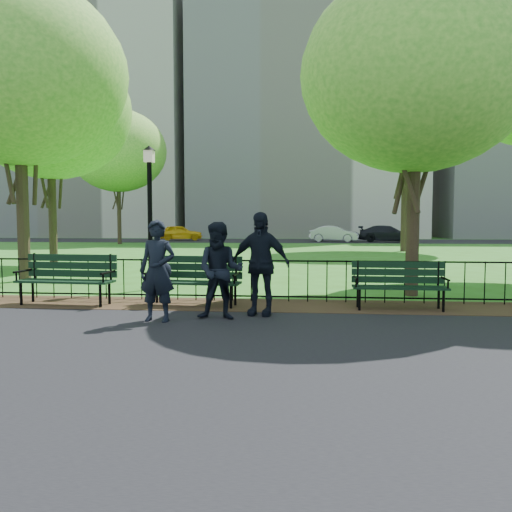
# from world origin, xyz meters

# --- Properties ---
(ground) EXTENTS (120.00, 120.00, 0.00)m
(ground) POSITION_xyz_m (0.00, 0.00, 0.00)
(ground) COLOR #346B1C
(asphalt_path) EXTENTS (60.00, 9.20, 0.01)m
(asphalt_path) POSITION_xyz_m (0.00, -3.40, 0.01)
(asphalt_path) COLOR black
(asphalt_path) RESTS_ON ground
(dirt_strip) EXTENTS (60.00, 1.60, 0.01)m
(dirt_strip) POSITION_xyz_m (0.00, 1.50, 0.01)
(dirt_strip) COLOR #362716
(dirt_strip) RESTS_ON ground
(far_street) EXTENTS (70.00, 9.00, 0.01)m
(far_street) POSITION_xyz_m (0.00, 35.00, 0.01)
(far_street) COLOR black
(far_street) RESTS_ON ground
(iron_fence) EXTENTS (24.06, 0.06, 1.00)m
(iron_fence) POSITION_xyz_m (0.00, 2.00, 0.50)
(iron_fence) COLOR black
(iron_fence) RESTS_ON ground
(apartment_west) EXTENTS (22.00, 15.00, 26.00)m
(apartment_west) POSITION_xyz_m (-22.00, 48.00, 13.00)
(apartment_west) COLOR beige
(apartment_west) RESTS_ON ground
(apartment_mid) EXTENTS (24.00, 15.00, 30.00)m
(apartment_mid) POSITION_xyz_m (2.00, 48.00, 15.00)
(apartment_mid) COLOR beige
(apartment_mid) RESTS_ON ground
(park_bench_main) EXTENTS (1.97, 0.76, 1.09)m
(park_bench_main) POSITION_xyz_m (-0.72, 1.35, 0.66)
(park_bench_main) COLOR black
(park_bench_main) RESTS_ON ground
(park_bench_left_a) EXTENTS (2.01, 0.75, 1.12)m
(park_bench_left_a) POSITION_xyz_m (-3.12, 1.29, 0.64)
(park_bench_left_a) COLOR black
(park_bench_left_a) RESTS_ON ground
(park_bench_right_a) EXTENTS (1.79, 0.59, 1.01)m
(park_bench_right_a) POSITION_xyz_m (3.55, 1.32, 0.58)
(park_bench_right_a) COLOR black
(park_bench_right_a) RESTS_ON ground
(lamppost) EXTENTS (0.32, 0.32, 3.58)m
(lamppost) POSITION_xyz_m (-2.10, 3.64, 1.95)
(lamppost) COLOR black
(lamppost) RESTS_ON ground
(tree_near_w) EXTENTS (6.03, 6.03, 8.40)m
(tree_near_w) POSITION_xyz_m (-6.26, 5.06, 5.83)
(tree_near_w) COLOR #2D2116
(tree_near_w) RESTS_ON ground
(tree_near_e) EXTENTS (5.18, 5.18, 7.23)m
(tree_near_e) POSITION_xyz_m (4.20, 3.21, 5.01)
(tree_near_e) COLOR #2D2116
(tree_near_e) RESTS_ON ground
(tree_mid_w) EXTENTS (6.09, 6.09, 8.48)m
(tree_mid_w) POSITION_xyz_m (-7.85, 9.84, 5.89)
(tree_mid_w) COLOR #2D2116
(tree_mid_w) RESTS_ON ground
(tree_far_e) EXTENTS (8.20, 8.20, 11.43)m
(tree_far_e) POSITION_xyz_m (7.42, 20.54, 7.94)
(tree_far_e) COLOR #2D2116
(tree_far_e) RESTS_ON ground
(tree_far_w) EXTENTS (7.15, 7.15, 9.97)m
(tree_far_w) POSITION_xyz_m (-11.98, 27.81, 6.92)
(tree_far_w) COLOR #2D2116
(tree_far_w) RESTS_ON ground
(person_left) EXTENTS (0.67, 0.48, 1.73)m
(person_left) POSITION_xyz_m (-0.77, -0.27, 0.88)
(person_left) COLOR black
(person_left) RESTS_ON asphalt_path
(person_mid) EXTENTS (0.83, 0.44, 1.69)m
(person_mid) POSITION_xyz_m (0.26, -0.00, 0.86)
(person_mid) COLOR black
(person_mid) RESTS_ON asphalt_path
(person_right) EXTENTS (1.17, 0.66, 1.87)m
(person_right) POSITION_xyz_m (0.91, 0.46, 0.95)
(person_right) COLOR black
(person_right) RESTS_ON asphalt_path
(taxi) EXTENTS (4.30, 2.68, 1.37)m
(taxi) POSITION_xyz_m (-9.16, 34.91, 0.70)
(taxi) COLOR yellow
(taxi) RESTS_ON far_street
(sedan_silver) EXTENTS (4.23, 2.20, 1.33)m
(sedan_silver) POSITION_xyz_m (4.34, 33.08, 0.68)
(sedan_silver) COLOR #ABAEB3
(sedan_silver) RESTS_ON far_street
(sedan_dark) EXTENTS (4.93, 2.68, 1.36)m
(sedan_dark) POSITION_xyz_m (8.65, 33.11, 0.69)
(sedan_dark) COLOR black
(sedan_dark) RESTS_ON far_street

